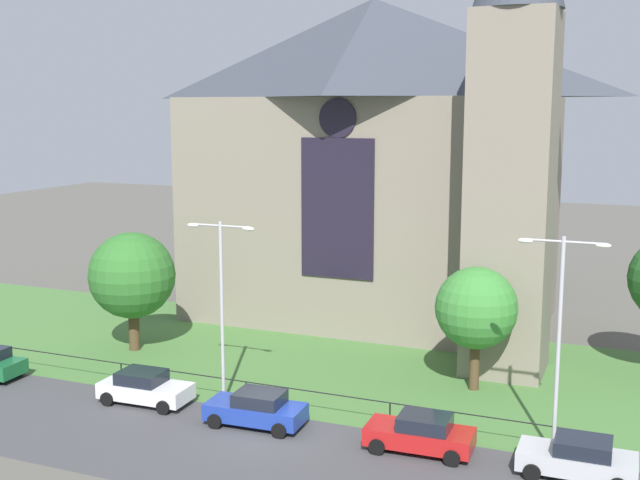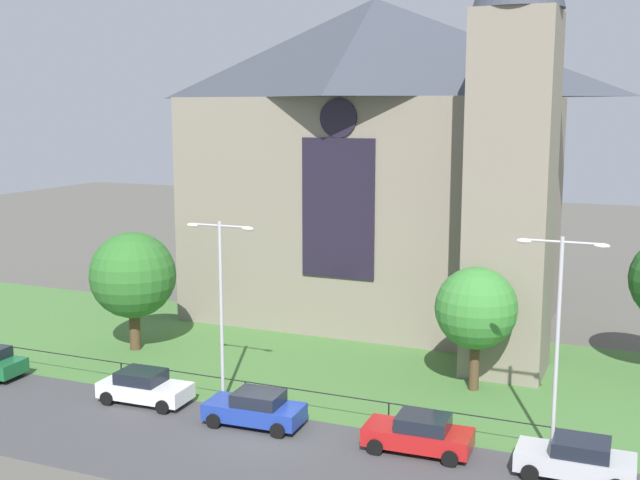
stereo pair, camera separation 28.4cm
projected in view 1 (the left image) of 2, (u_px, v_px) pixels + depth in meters
ground at (350, 363)px, 42.36m from camera, size 160.00×160.00×0.00m
road_asphalt at (244, 452)px, 31.43m from camera, size 120.00×8.00×0.01m
grass_verge at (336, 374)px, 40.54m from camera, size 120.00×20.00×0.01m
church_building at (381, 158)px, 49.70m from camera, size 23.20×16.20×26.00m
iron_railing at (246, 385)px, 36.23m from camera, size 27.41×0.07×1.13m
tree_right_near at (476, 308)px, 37.77m from camera, size 3.90×3.90×5.98m
tree_left_near at (132, 276)px, 44.04m from camera, size 4.77×4.77×6.64m
streetlamp_near at (222, 289)px, 35.84m from camera, size 3.37×0.26×8.40m
streetlamp_far at (560, 319)px, 30.29m from camera, size 3.37×0.26×8.63m
parked_car_white at (145, 387)px, 36.50m from camera, size 4.26×2.13×1.51m
parked_car_blue at (256, 409)px, 33.92m from camera, size 4.28×2.18×1.51m
parked_car_red at (421, 433)px, 31.36m from camera, size 4.26×2.15×1.51m
parked_car_silver at (578, 458)px, 29.15m from camera, size 4.23×2.07×1.51m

